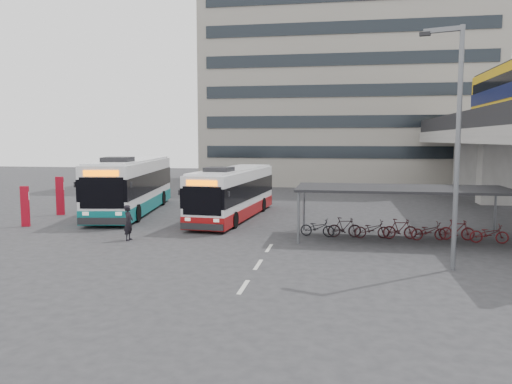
% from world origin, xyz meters
% --- Properties ---
extents(ground, '(120.00, 120.00, 0.00)m').
position_xyz_m(ground, '(0.00, 0.00, 0.00)').
color(ground, '#28282B').
rests_on(ground, ground).
extents(bike_shelter, '(10.00, 4.00, 2.54)m').
position_xyz_m(bike_shelter, '(8.50, 3.00, 1.36)').
color(bike_shelter, '#595B60').
rests_on(bike_shelter, ground).
extents(office_block, '(30.00, 15.00, 25.00)m').
position_xyz_m(office_block, '(6.00, 36.00, 12.50)').
color(office_block, gray).
rests_on(office_block, ground).
extents(road_markings, '(0.15, 7.60, 0.01)m').
position_xyz_m(road_markings, '(2.50, -3.00, 0.01)').
color(road_markings, beige).
rests_on(road_markings, ground).
extents(bus_main, '(3.33, 11.29, 3.29)m').
position_xyz_m(bus_main, '(-0.90, 8.28, 1.53)').
color(bus_main, white).
rests_on(bus_main, ground).
extents(bus_teal, '(4.75, 13.09, 3.79)m').
position_xyz_m(bus_teal, '(-8.07, 9.53, 1.76)').
color(bus_teal, white).
rests_on(bus_teal, ground).
extents(pedestrian, '(0.44, 0.64, 1.72)m').
position_xyz_m(pedestrian, '(-4.41, 0.63, 0.86)').
color(pedestrian, black).
rests_on(pedestrian, ground).
extents(lamp_post, '(1.52, 0.65, 8.88)m').
position_xyz_m(lamp_post, '(9.66, -2.50, 5.06)').
color(lamp_post, '#595B60').
rests_on(lamp_post, ground).
extents(sign_totem_mid, '(0.49, 0.22, 2.26)m').
position_xyz_m(sign_totem_mid, '(-11.69, 3.31, 1.17)').
color(sign_totem_mid, '#9F091B').
rests_on(sign_totem_mid, ground).
extents(sign_totem_north, '(0.53, 0.29, 2.47)m').
position_xyz_m(sign_totem_north, '(-12.13, 7.57, 1.28)').
color(sign_totem_north, '#9F091B').
rests_on(sign_totem_north, ground).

